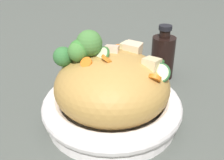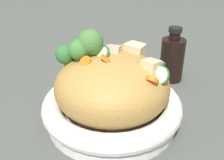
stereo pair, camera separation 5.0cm
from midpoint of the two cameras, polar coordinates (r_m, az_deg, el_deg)
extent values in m
plane|color=#4A4F49|center=(0.55, -2.63, -8.55)|extent=(3.00, 3.00, 0.00)
cylinder|color=white|center=(0.54, -2.65, -7.77)|extent=(0.25, 0.25, 0.02)
torus|color=white|center=(0.53, -2.72, -5.26)|extent=(0.27, 0.27, 0.04)
ellipsoid|color=#B08541|center=(0.50, -2.83, -1.30)|extent=(0.22, 0.22, 0.12)
torus|color=#B4813F|center=(0.48, -5.12, 0.50)|extent=(0.06, 0.06, 0.02)
torus|color=#B88F43|center=(0.48, 1.13, 0.62)|extent=(0.05, 0.05, 0.01)
cone|color=#92B76F|center=(0.49, -9.73, 4.05)|extent=(0.02, 0.03, 0.02)
sphere|color=#377930|center=(0.48, -9.92, 6.23)|extent=(0.05, 0.05, 0.04)
cone|color=#91B574|center=(0.50, -7.65, 4.90)|extent=(0.02, 0.03, 0.02)
sphere|color=#447A38|center=(0.49, -7.84, 7.72)|extent=(0.05, 0.05, 0.05)
cone|color=#92AF76|center=(0.49, -10.13, 3.62)|extent=(0.02, 0.02, 0.02)
sphere|color=#437C36|center=(0.48, -10.34, 5.89)|extent=(0.05, 0.05, 0.04)
cone|color=#96B36C|center=(0.52, -12.90, 2.50)|extent=(0.03, 0.03, 0.02)
sphere|color=#336E36|center=(0.51, -13.17, 4.81)|extent=(0.05, 0.05, 0.04)
cylinder|color=orange|center=(0.46, -4.12, 4.40)|extent=(0.03, 0.03, 0.02)
cylinder|color=orange|center=(0.45, 5.96, 0.34)|extent=(0.03, 0.03, 0.02)
cylinder|color=orange|center=(0.53, -7.12, 6.22)|extent=(0.03, 0.03, 0.02)
cylinder|color=orange|center=(0.49, -9.30, 4.50)|extent=(0.03, 0.02, 0.02)
cylinder|color=orange|center=(0.47, -8.55, 3.57)|extent=(0.03, 0.03, 0.02)
cylinder|color=orange|center=(0.56, -0.93, 6.37)|extent=(0.03, 0.03, 0.02)
cylinder|color=beige|center=(0.49, 6.20, 3.56)|extent=(0.03, 0.03, 0.02)
torus|color=#245223|center=(0.49, 6.20, 3.56)|extent=(0.04, 0.04, 0.02)
cylinder|color=beige|center=(0.53, -10.23, 4.96)|extent=(0.03, 0.03, 0.03)
torus|color=#2E5A23|center=(0.53, -10.23, 4.96)|extent=(0.03, 0.04, 0.03)
cylinder|color=beige|center=(0.48, -5.24, 5.24)|extent=(0.03, 0.03, 0.02)
torus|color=#285925|center=(0.48, -5.24, 5.24)|extent=(0.04, 0.03, 0.03)
cylinder|color=beige|center=(0.47, 7.18, 1.42)|extent=(0.04, 0.04, 0.03)
torus|color=#255029|center=(0.47, 7.18, 1.42)|extent=(0.05, 0.04, 0.03)
cube|color=beige|center=(0.54, 0.59, 6.72)|extent=(0.03, 0.03, 0.02)
cube|color=beige|center=(0.50, -2.88, 6.38)|extent=(0.04, 0.04, 0.02)
cube|color=beige|center=(0.52, 1.71, 6.53)|extent=(0.04, 0.04, 0.03)
cube|color=beige|center=(0.47, 5.44, 3.37)|extent=(0.04, 0.04, 0.02)
cylinder|color=black|center=(0.70, 8.71, 4.74)|extent=(0.06, 0.06, 0.11)
cylinder|color=black|center=(0.67, 9.11, 9.70)|extent=(0.03, 0.03, 0.02)
cylinder|color=black|center=(0.67, 9.21, 10.92)|extent=(0.03, 0.03, 0.01)
camera|label=1|loc=(0.02, -92.86, -1.54)|focal=42.94mm
camera|label=2|loc=(0.02, 87.14, 1.54)|focal=42.94mm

